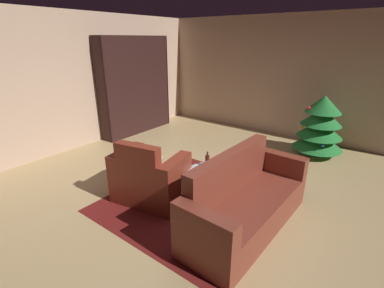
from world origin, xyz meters
TOP-DOWN VIEW (x-y plane):
  - ground_plane at (0.00, 0.00)m, footprint 8.10×8.10m
  - wall_back at (0.00, 3.41)m, footprint 6.41×0.06m
  - wall_left at (-3.18, 0.00)m, footprint 0.06×6.87m
  - area_rug at (0.11, -0.22)m, footprint 2.25×2.31m
  - bookshelf_unit at (-2.93, 1.61)m, footprint 0.35×1.91m
  - armchair_red at (-0.44, -0.58)m, footprint 1.08×0.84m
  - couch_red at (0.88, -0.28)m, footprint 0.78×1.97m
  - coffee_table at (0.24, -0.08)m, footprint 0.62×0.62m
  - book_stack_on_table at (0.19, -0.02)m, footprint 0.22×0.15m
  - bottle_on_table at (0.12, 0.03)m, footprint 0.06×0.06m
  - decorated_tree at (1.00, 2.59)m, footprint 0.92×0.92m

SIDE VIEW (x-z plane):
  - ground_plane at x=0.00m, z-range 0.00..0.00m
  - area_rug at x=0.11m, z-range 0.00..0.01m
  - couch_red at x=0.88m, z-range -0.15..0.77m
  - armchair_red at x=-0.44m, z-range -0.13..0.79m
  - coffee_table at x=0.24m, z-range 0.18..0.64m
  - book_stack_on_table at x=0.19m, z-range 0.47..0.54m
  - bottle_on_table at x=0.12m, z-range 0.44..0.66m
  - decorated_tree at x=1.00m, z-range 0.00..1.19m
  - bookshelf_unit at x=-2.93m, z-range -0.02..2.21m
  - wall_back at x=0.00m, z-range 0.00..2.68m
  - wall_left at x=-3.18m, z-range 0.00..2.68m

